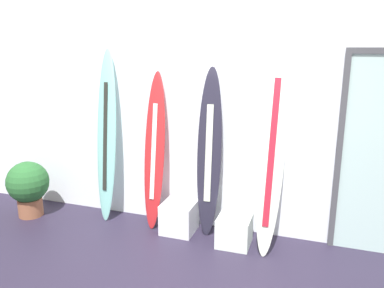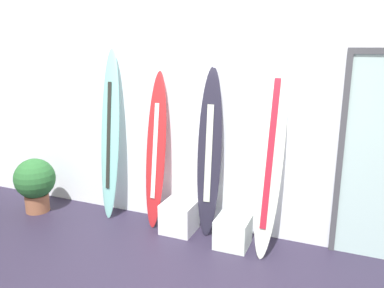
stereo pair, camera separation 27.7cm
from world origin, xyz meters
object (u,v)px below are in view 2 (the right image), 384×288
at_px(surfboard_charcoal, 209,154).
at_px(potted_plant, 35,182).
at_px(display_block_left, 233,232).
at_px(surfboard_seafoam, 110,136).
at_px(display_block_center, 179,217).
at_px(surfboard_ivory, 271,156).
at_px(surfboard_crimson, 156,152).

relative_size(surfboard_charcoal, potted_plant, 2.68).
relative_size(display_block_left, potted_plant, 0.50).
distance_m(surfboard_seafoam, display_block_left, 1.93).
distance_m(surfboard_seafoam, display_block_center, 1.34).
bearing_deg(potted_plant, surfboard_ivory, 3.54).
xyz_separation_m(display_block_center, potted_plant, (-2.02, -0.22, 0.24)).
xyz_separation_m(surfboard_seafoam, surfboard_charcoal, (1.33, 0.02, -0.10)).
bearing_deg(surfboard_ivory, surfboard_charcoal, 169.45).
bearing_deg(surfboard_seafoam, display_block_left, -5.96).
bearing_deg(surfboard_charcoal, potted_plant, -172.13).
bearing_deg(surfboard_charcoal, surfboard_crimson, -177.06).
xyz_separation_m(surfboard_seafoam, potted_plant, (-1.03, -0.30, -0.66)).
height_order(surfboard_ivory, display_block_left, surfboard_ivory).
relative_size(display_block_left, display_block_center, 0.96).
relative_size(surfboard_charcoal, surfboard_ivory, 0.90).
bearing_deg(surfboard_charcoal, surfboard_seafoam, -178.94).
bearing_deg(display_block_left, surfboard_charcoal, 151.06).
bearing_deg(surfboard_crimson, surfboard_seafoam, 179.11).
height_order(surfboard_charcoal, display_block_center, surfboard_charcoal).
bearing_deg(surfboard_seafoam, surfboard_crimson, -0.89).
bearing_deg(display_block_center, potted_plant, -173.86).
xyz_separation_m(surfboard_charcoal, display_block_center, (-0.34, -0.11, -0.80)).
height_order(surfboard_seafoam, display_block_center, surfboard_seafoam).
bearing_deg(potted_plant, surfboard_seafoam, 16.34).
bearing_deg(display_block_left, surfboard_seafoam, 174.04).
bearing_deg(surfboard_seafoam, surfboard_ivory, -3.09).
distance_m(surfboard_ivory, display_block_center, 1.39).
distance_m(surfboard_crimson, surfboard_ivory, 1.41).
xyz_separation_m(surfboard_crimson, surfboard_ivory, (1.40, -0.10, 0.14)).
distance_m(surfboard_crimson, surfboard_charcoal, 0.68).
height_order(surfboard_seafoam, display_block_left, surfboard_seafoam).
height_order(display_block_center, potted_plant, potted_plant).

